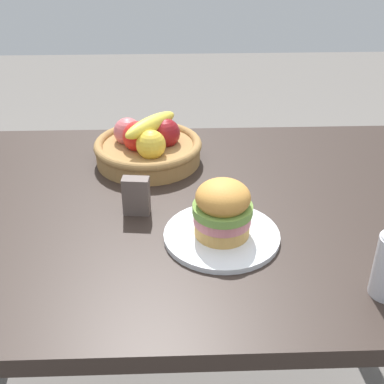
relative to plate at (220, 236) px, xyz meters
The scene contains 5 objects.
dining_table 0.19m from the plate, 125.60° to the left, with size 1.40×0.90×0.75m.
plate is the anchor object (origin of this frame).
sandwich 0.07m from the plate, ahead, with size 0.13×0.13×0.12m.
fruit_basket 0.40m from the plate, 114.98° to the left, with size 0.29×0.29×0.14m.
napkin_holder 0.22m from the plate, 150.40° to the left, with size 0.06×0.03×0.09m, color #594C47.
Camera 1 is at (0.00, -1.02, 1.39)m, focal length 47.92 mm.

